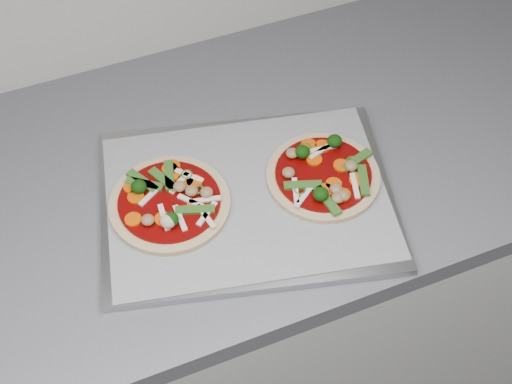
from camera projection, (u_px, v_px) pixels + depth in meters
name	position (u px, v px, depth m)	size (l,w,h in m)	color
base_cabinet	(392.00, 251.00, 1.60)	(3.60, 0.60, 0.86)	silver
countertop	(431.00, 109.00, 1.25)	(3.60, 0.60, 0.04)	slate
baking_tray	(247.00, 199.00, 1.09)	(0.44, 0.33, 0.01)	#98999E
parchment	(247.00, 196.00, 1.08)	(0.42, 0.31, 0.00)	gray
pizza_left	(170.00, 202.00, 1.06)	(0.24, 0.24, 0.03)	#CFB180
pizza_right	(324.00, 175.00, 1.10)	(0.23, 0.23, 0.03)	#CFB180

